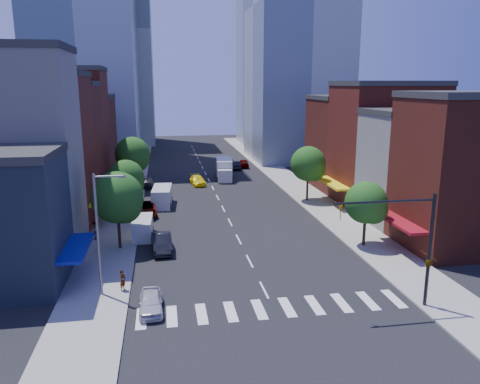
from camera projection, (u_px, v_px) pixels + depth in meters
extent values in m
plane|color=black|center=(264.00, 290.00, 35.40)|extent=(220.00, 220.00, 0.00)
cube|color=gray|center=(129.00, 185.00, 71.82)|extent=(5.00, 120.00, 0.15)
cube|color=gray|center=(287.00, 180.00, 75.81)|extent=(5.00, 120.00, 0.15)
cube|color=silver|center=(273.00, 308.00, 32.51)|extent=(19.00, 3.00, 0.01)
cube|color=beige|center=(6.00, 156.00, 41.54)|extent=(12.00, 8.00, 18.00)
cube|color=maroon|center=(32.00, 153.00, 49.94)|extent=(12.00, 9.00, 16.00)
cube|color=#572015|center=(51.00, 148.00, 58.22)|extent=(12.00, 8.00, 15.00)
cube|color=maroon|center=(63.00, 133.00, 66.16)|extent=(12.00, 9.00, 17.00)
cube|color=#572015|center=(76.00, 139.00, 75.74)|extent=(12.00, 10.00, 13.00)
cube|color=#572015|center=(471.00, 175.00, 43.41)|extent=(12.00, 9.00, 14.00)
cube|color=beige|center=(421.00, 169.00, 51.81)|extent=(12.00, 8.00, 12.00)
cube|color=maroon|center=(384.00, 145.00, 60.12)|extent=(12.00, 10.00, 15.00)
cube|color=#572015|center=(353.00, 144.00, 69.95)|extent=(12.00, 10.00, 13.00)
cube|color=#9EA5AD|center=(298.00, 6.00, 91.40)|extent=(18.00, 20.00, 60.00)
cube|color=#9EA5AD|center=(115.00, 32.00, 117.50)|extent=(18.00, 18.00, 56.00)
cylinder|color=black|center=(430.00, 251.00, 31.81)|extent=(0.24, 0.24, 8.00)
cylinder|color=black|center=(385.00, 202.00, 30.44)|extent=(7.00, 0.16, 0.16)
imported|color=gold|center=(341.00, 213.00, 30.10)|extent=(0.22, 0.18, 1.10)
imported|color=gold|center=(429.00, 262.00, 31.99)|extent=(0.48, 2.24, 0.90)
cylinder|color=slate|center=(98.00, 236.00, 33.39)|extent=(0.20, 0.20, 9.00)
cylinder|color=slate|center=(108.00, 176.00, 32.58)|extent=(2.00, 0.14, 0.14)
cube|color=slate|center=(122.00, 177.00, 32.74)|extent=(0.50, 0.25, 0.18)
cylinder|color=black|center=(119.00, 228.00, 43.65)|extent=(0.28, 0.28, 3.92)
sphere|color=#164E17|center=(117.00, 197.00, 42.99)|extent=(4.80, 4.80, 4.80)
sphere|color=#164E17|center=(124.00, 205.00, 42.96)|extent=(3.36, 3.36, 3.36)
cylinder|color=black|center=(127.00, 201.00, 54.26)|extent=(0.28, 0.28, 3.64)
sphere|color=#164E17|center=(126.00, 178.00, 53.64)|extent=(4.20, 4.20, 4.20)
sphere|color=#164E17|center=(131.00, 184.00, 53.60)|extent=(2.94, 2.94, 2.94)
cylinder|color=black|center=(134.00, 176.00, 67.65)|extent=(0.28, 0.28, 4.20)
sphere|color=#164E17|center=(133.00, 154.00, 66.94)|extent=(5.00, 5.00, 5.00)
sphere|color=#164E17|center=(137.00, 160.00, 66.91)|extent=(3.50, 3.50, 3.50)
cylinder|color=black|center=(364.00, 228.00, 44.51)|extent=(0.28, 0.28, 3.36)
sphere|color=#164E17|center=(366.00, 203.00, 43.94)|extent=(4.00, 4.00, 4.00)
sphere|color=#164E17|center=(373.00, 209.00, 43.88)|extent=(2.80, 2.80, 2.80)
cylinder|color=black|center=(307.00, 186.00, 61.74)|extent=(0.28, 0.28, 3.92)
sphere|color=#164E17|center=(308.00, 164.00, 61.08)|extent=(4.60, 4.60, 4.60)
sphere|color=#164E17|center=(313.00, 169.00, 61.04)|extent=(3.22, 3.22, 3.22)
imported|color=silver|center=(151.00, 302.00, 31.98)|extent=(1.65, 3.99, 1.35)
imported|color=black|center=(162.00, 243.00, 43.49)|extent=(2.04, 5.03, 1.62)
imported|color=#999999|center=(145.00, 209.00, 55.40)|extent=(2.97, 5.69, 1.53)
imported|color=black|center=(149.00, 183.00, 70.35)|extent=(2.02, 4.54, 1.29)
cube|color=silver|center=(143.00, 228.00, 47.41)|extent=(2.03, 4.78, 1.98)
cube|color=black|center=(141.00, 230.00, 45.61)|extent=(1.78, 1.00, 0.85)
cylinder|color=black|center=(133.00, 239.00, 45.89)|extent=(0.26, 0.72, 0.72)
cylinder|color=black|center=(151.00, 239.00, 46.11)|extent=(0.26, 0.72, 0.72)
cylinder|color=black|center=(136.00, 230.00, 48.99)|extent=(0.26, 0.72, 0.72)
cylinder|color=black|center=(152.00, 229.00, 49.22)|extent=(0.26, 0.72, 0.72)
cube|color=silver|center=(162.00, 197.00, 59.68)|extent=(2.68, 5.83, 2.38)
cube|color=black|center=(161.00, 198.00, 57.51)|extent=(2.18, 1.29, 1.02)
cylinder|color=black|center=(153.00, 207.00, 57.89)|extent=(0.35, 0.88, 0.86)
cylinder|color=black|center=(170.00, 206.00, 58.07)|extent=(0.35, 0.88, 0.86)
cylinder|color=black|center=(156.00, 199.00, 61.64)|extent=(0.35, 0.88, 0.86)
cylinder|color=black|center=(171.00, 199.00, 61.82)|extent=(0.35, 0.88, 0.86)
imported|color=yellow|center=(198.00, 180.00, 72.11)|extent=(2.50, 5.01, 1.40)
imported|color=black|center=(235.00, 165.00, 85.46)|extent=(1.66, 4.55, 1.49)
imported|color=#999999|center=(244.00, 163.00, 87.37)|extent=(2.17, 4.58, 1.51)
cube|color=silver|center=(224.00, 168.00, 77.10)|extent=(3.00, 6.75, 3.23)
cube|color=silver|center=(225.00, 176.00, 73.49)|extent=(2.38, 2.01, 2.02)
cylinder|color=black|center=(218.00, 179.00, 74.34)|extent=(0.38, 0.93, 0.91)
cylinder|color=black|center=(232.00, 179.00, 74.50)|extent=(0.38, 0.93, 0.91)
cylinder|color=black|center=(217.00, 174.00, 78.75)|extent=(0.38, 0.93, 0.91)
cylinder|color=black|center=(230.00, 174.00, 78.91)|extent=(0.38, 0.93, 0.91)
imported|color=#999999|center=(123.00, 280.00, 34.82)|extent=(0.61, 0.69, 1.60)
imported|color=#999999|center=(94.00, 230.00, 46.38)|extent=(1.00, 1.08, 1.78)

